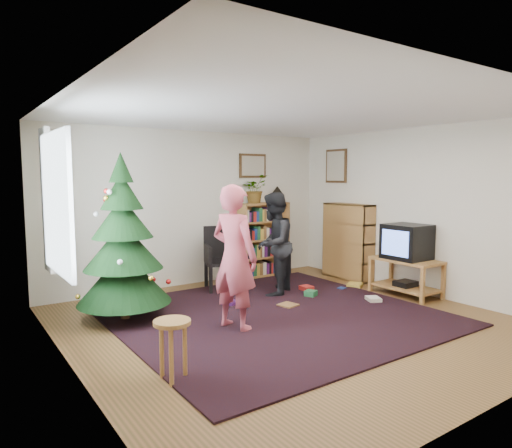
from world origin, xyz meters
TOP-DOWN VIEW (x-y plane):
  - floor at (0.00, 0.00)m, footprint 5.00×5.00m
  - ceiling at (0.00, 0.00)m, footprint 5.00×5.00m
  - wall_back at (0.00, 2.50)m, footprint 5.00×0.02m
  - wall_front at (0.00, -2.50)m, footprint 5.00×0.02m
  - wall_left at (-2.50, 0.00)m, footprint 0.02×5.00m
  - wall_right at (2.50, 0.00)m, footprint 0.02×5.00m
  - rug at (0.00, 0.30)m, footprint 3.80×3.60m
  - window_pane at (-2.47, 0.60)m, footprint 0.04×1.20m
  - curtain at (-2.43, 1.30)m, footprint 0.06×0.35m
  - picture_back at (1.15, 2.48)m, footprint 0.55×0.03m
  - picture_right at (2.48, 1.75)m, footprint 0.03×0.50m
  - christmas_tree at (-1.61, 1.23)m, footprint 1.13×1.13m
  - bookshelf_back at (1.30, 2.34)m, footprint 0.95×0.30m
  - bookshelf_right at (2.34, 1.29)m, footprint 0.30×0.95m
  - tv_stand at (2.22, 0.00)m, footprint 0.55×0.98m
  - crt_tv at (2.22, 0.00)m, footprint 0.55×0.59m
  - armchair at (0.15, 1.93)m, footprint 0.69×0.70m
  - stool at (-1.84, -0.67)m, footprint 0.32×0.32m
  - person_standing at (-0.67, 0.18)m, footprint 0.58×0.71m
  - person_by_chair at (0.62, 1.15)m, footprint 0.94×0.90m
  - potted_plant at (1.10, 2.34)m, footprint 0.54×0.50m
  - table_lamp at (1.60, 2.34)m, footprint 0.22×0.22m
  - floor_clutter at (1.07, 0.69)m, footprint 2.41×1.22m

SIDE VIEW (x-z plane):
  - floor at x=0.00m, z-range 0.00..0.00m
  - rug at x=0.00m, z-range 0.00..0.02m
  - floor_clutter at x=1.07m, z-range 0.00..0.08m
  - tv_stand at x=2.22m, z-range 0.05..0.60m
  - stool at x=-1.84m, z-range 0.15..0.69m
  - armchair at x=0.15m, z-range 0.04..1.02m
  - bookshelf_back at x=1.30m, z-range 0.01..1.31m
  - bookshelf_right at x=2.34m, z-range 0.01..1.31m
  - person_by_chair at x=0.62m, z-range 0.00..1.54m
  - crt_tv at x=2.22m, z-range 0.55..1.06m
  - person_standing at x=-0.67m, z-range 0.00..1.68m
  - christmas_tree at x=-1.61m, z-range -0.17..1.89m
  - wall_back at x=0.00m, z-range 0.00..2.50m
  - wall_front at x=0.00m, z-range 0.00..2.50m
  - wall_left at x=-2.50m, z-range 0.00..2.50m
  - wall_right at x=2.50m, z-range 0.00..2.50m
  - table_lamp at x=1.60m, z-range 1.35..1.64m
  - window_pane at x=-2.47m, z-range 0.80..2.20m
  - curtain at x=-2.43m, z-range 0.70..2.30m
  - potted_plant at x=1.10m, z-range 1.30..1.79m
  - picture_back at x=1.15m, z-range 1.74..2.16m
  - picture_right at x=2.48m, z-range 1.65..2.25m
  - ceiling at x=0.00m, z-range 2.50..2.50m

